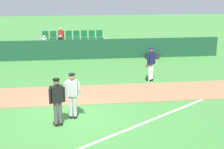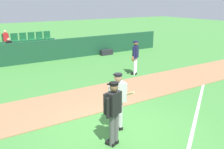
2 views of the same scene
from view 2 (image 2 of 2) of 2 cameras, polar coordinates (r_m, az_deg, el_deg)
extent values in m
plane|color=#42843A|center=(7.74, 1.17, -12.27)|extent=(80.00, 80.00, 0.00)
cube|color=#9E704C|center=(9.76, -7.29, -5.99)|extent=(28.00, 2.62, 0.03)
cube|color=white|center=(9.29, 18.70, -8.04)|extent=(9.96, 6.86, 0.01)
cube|color=#19472D|center=(16.13, -18.54, 4.69)|extent=(20.00, 0.16, 1.33)
cube|color=slate|center=(17.61, -19.60, 3.82)|extent=(5.00, 2.10, 0.30)
cube|color=slate|center=(17.13, -19.37, 4.71)|extent=(4.90, 0.85, 0.40)
cube|color=#196033|center=(16.74, -23.94, 4.84)|extent=(0.44, 0.40, 0.08)
cube|color=#196033|center=(16.83, -22.09, 5.10)|extent=(0.44, 0.40, 0.08)
cube|color=#196033|center=(17.00, -22.33, 6.04)|extent=(0.44, 0.08, 0.50)
cube|color=black|center=(16.83, -22.24, 6.13)|extent=(0.32, 0.22, 0.52)
sphere|color=tan|center=(16.77, -22.37, 7.30)|extent=(0.20, 0.20, 0.20)
cube|color=#196033|center=(16.93, -20.27, 5.36)|extent=(0.44, 0.40, 0.08)
cube|color=#196033|center=(17.10, -20.52, 6.29)|extent=(0.44, 0.08, 0.50)
cube|color=#196033|center=(17.06, -18.47, 5.60)|extent=(0.44, 0.40, 0.08)
cube|color=#196033|center=(17.23, -18.74, 6.53)|extent=(0.44, 0.08, 0.50)
cube|color=#196033|center=(17.20, -16.70, 5.84)|extent=(0.44, 0.40, 0.08)
cube|color=#196033|center=(17.36, -16.98, 6.75)|extent=(0.44, 0.08, 0.50)
cube|color=#196033|center=(17.35, -14.96, 6.07)|extent=(0.44, 0.40, 0.08)
cube|color=#196033|center=(17.52, -15.24, 6.97)|extent=(0.44, 0.08, 0.50)
cube|color=#196033|center=(17.52, -13.24, 6.29)|extent=(0.44, 0.40, 0.08)
cube|color=#196033|center=(17.69, -13.54, 7.18)|extent=(0.44, 0.08, 0.50)
cube|color=slate|center=(17.88, -20.16, 6.40)|extent=(4.90, 0.85, 0.40)
cube|color=#196033|center=(17.59, -22.78, 6.80)|extent=(0.44, 0.40, 0.08)
cube|color=#196033|center=(17.77, -23.01, 7.68)|extent=(0.44, 0.08, 0.50)
cube|color=red|center=(17.60, -22.92, 7.78)|extent=(0.32, 0.22, 0.52)
sphere|color=tan|center=(17.56, -23.05, 8.91)|extent=(0.20, 0.20, 0.20)
cube|color=#196033|center=(17.69, -21.03, 7.04)|extent=(0.44, 0.40, 0.08)
cube|color=#196033|center=(17.87, -21.27, 7.91)|extent=(0.44, 0.08, 0.50)
cube|color=#196033|center=(17.81, -19.30, 7.27)|extent=(0.44, 0.40, 0.08)
cube|color=#196033|center=(17.99, -19.55, 8.13)|extent=(0.44, 0.08, 0.50)
cube|color=#196033|center=(17.94, -17.59, 7.48)|extent=(0.44, 0.40, 0.08)
cube|color=#196033|center=(18.12, -17.85, 8.34)|extent=(0.44, 0.08, 0.50)
cube|color=#196033|center=(18.09, -15.90, 7.69)|extent=(0.44, 0.40, 0.08)
cube|color=#196033|center=(18.27, -16.17, 8.54)|extent=(0.44, 0.08, 0.50)
cube|color=#196033|center=(18.26, -14.25, 7.89)|extent=(0.44, 0.40, 0.08)
cube|color=#196033|center=(18.43, -14.53, 8.73)|extent=(0.44, 0.08, 0.50)
cylinder|color=#B2B2B2|center=(7.46, 0.76, -9.56)|extent=(0.14, 0.14, 0.90)
cylinder|color=#B2B2B2|center=(7.52, 1.88, -9.33)|extent=(0.14, 0.14, 0.90)
cube|color=black|center=(7.69, 0.55, -12.06)|extent=(0.15, 0.27, 0.10)
cube|color=black|center=(7.75, 1.65, -11.82)|extent=(0.15, 0.27, 0.10)
cube|color=#B2B2B2|center=(7.19, 1.36, -4.07)|extent=(0.43, 0.27, 0.60)
cylinder|color=#B2B2B2|center=(7.11, -0.45, -4.75)|extent=(0.09, 0.09, 0.55)
cylinder|color=#B2B2B2|center=(7.32, 3.12, -4.14)|extent=(0.09, 0.09, 0.55)
sphere|color=#9E7051|center=(7.05, 1.39, -0.80)|extent=(0.22, 0.22, 0.22)
cylinder|color=black|center=(7.02, 1.39, -0.02)|extent=(0.23, 0.23, 0.06)
cube|color=black|center=(7.12, 1.03, -0.04)|extent=(0.19, 0.14, 0.02)
cylinder|color=tan|center=(7.44, 2.75, -4.62)|extent=(0.19, 0.79, 0.41)
cylinder|color=#4C4C4C|center=(6.74, -0.01, -12.60)|extent=(0.14, 0.14, 0.90)
cylinder|color=#4C4C4C|center=(6.85, 0.82, -12.09)|extent=(0.14, 0.14, 0.90)
cube|color=black|center=(6.97, -0.41, -15.33)|extent=(0.20, 0.29, 0.10)
cube|color=black|center=(7.08, 0.41, -14.79)|extent=(0.20, 0.29, 0.10)
cube|color=black|center=(6.46, 0.43, -6.51)|extent=(0.45, 0.34, 0.60)
cylinder|color=black|center=(6.30, -0.95, -7.63)|extent=(0.09, 0.09, 0.55)
cylinder|color=black|center=(6.67, 1.72, -6.23)|extent=(0.09, 0.09, 0.55)
sphere|color=brown|center=(6.31, 0.44, -2.91)|extent=(0.22, 0.22, 0.22)
cylinder|color=black|center=(6.28, 0.44, -2.05)|extent=(0.23, 0.23, 0.06)
cube|color=black|center=(6.34, -0.29, -2.13)|extent=(0.21, 0.17, 0.02)
cube|color=black|center=(6.54, -0.49, -6.24)|extent=(0.44, 0.23, 0.56)
cylinder|color=white|center=(12.98, 5.17, 1.81)|extent=(0.14, 0.14, 0.90)
cylinder|color=white|center=(13.13, 5.37, 1.97)|extent=(0.14, 0.14, 0.90)
cube|color=black|center=(13.10, 4.88, 0.14)|extent=(0.25, 0.28, 0.10)
cube|color=black|center=(13.25, 5.08, 0.32)|extent=(0.25, 0.28, 0.10)
cube|color=#191E47|center=(12.88, 5.36, 5.12)|extent=(0.45, 0.41, 0.60)
cylinder|color=#191E47|center=(12.66, 5.03, 4.70)|extent=(0.09, 0.09, 0.55)
cylinder|color=#191E47|center=(13.13, 5.67, 5.10)|extent=(0.09, 0.09, 0.55)
sphere|color=brown|center=(12.81, 5.41, 7.01)|extent=(0.22, 0.22, 0.22)
cylinder|color=#191E4C|center=(12.79, 5.43, 7.45)|extent=(0.23, 0.23, 0.06)
cube|color=#191E4C|center=(12.82, 4.99, 7.35)|extent=(0.22, 0.20, 0.02)
ellipsoid|color=brown|center=(12.71, 4.76, 3.59)|extent=(0.23, 0.21, 0.28)
cube|color=#232328|center=(17.84, -1.28, 5.03)|extent=(0.90, 0.36, 0.36)
camera|label=1|loc=(7.05, 114.62, 3.13)|focal=51.39mm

